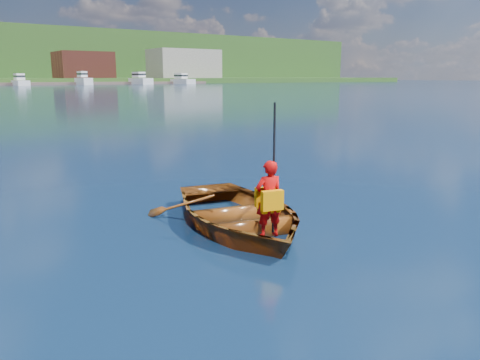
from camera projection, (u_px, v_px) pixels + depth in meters
The scene contains 3 objects.
ground at pixel (282, 213), 8.76m from camera, with size 600.00×600.00×0.00m.
rowboat at pixel (238, 213), 7.94m from camera, with size 3.41×4.22×0.77m.
child_paddler at pixel (269, 199), 7.08m from camera, with size 0.48×0.40×2.03m.
Camera 1 is at (-5.42, -6.50, 2.50)m, focal length 35.00 mm.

